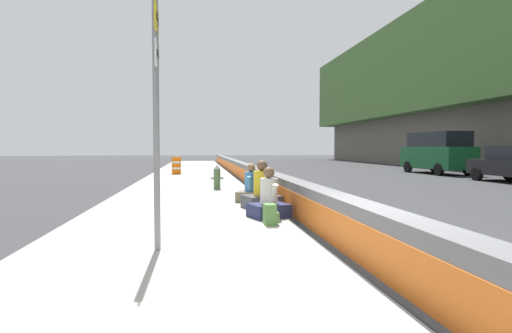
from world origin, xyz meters
name	(u,v)px	position (x,y,z in m)	size (l,w,h in m)	color
ground_plane	(363,263)	(0.00, 0.00, 0.00)	(160.00, 160.00, 0.00)	#353538
sidewalk_strip	(170,266)	(0.00, 2.65, 0.07)	(80.00, 4.40, 0.14)	#A8A59E
jersey_barrier	(363,233)	(0.00, 0.00, 0.42)	(76.00, 0.45, 0.85)	slate
route_sign_post	(156,106)	(0.60, 2.86, 2.21)	(0.44, 0.09, 3.60)	gray
fire_hydrant	(217,177)	(9.12, 1.59, 0.59)	(0.26, 0.46, 0.88)	#47663D
seated_person_foreground	(269,202)	(3.11, 0.79, 0.48)	(0.86, 0.94, 1.07)	#23284C
seated_person_middle	(262,193)	(4.41, 0.73, 0.51)	(0.92, 1.00, 1.18)	#424247
seated_person_rear	(251,190)	(5.67, 0.83, 0.47)	(0.85, 0.92, 1.05)	#706651
backpack	(270,215)	(2.28, 0.90, 0.33)	(0.32, 0.28, 0.40)	#4C7A3D
construction_barrel	(176,166)	(17.71, 3.43, 0.62)	(0.54, 0.54, 0.95)	orange
parked_car_fourth	(437,152)	(17.86, -12.33, 1.35)	(5.16, 2.22, 2.56)	#145128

